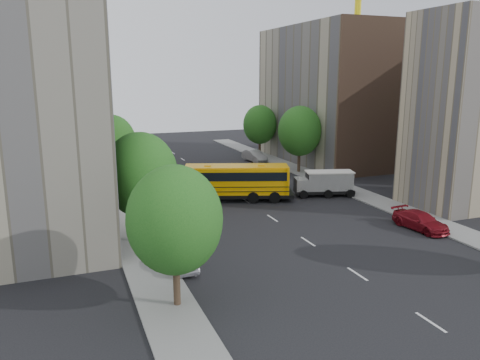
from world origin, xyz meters
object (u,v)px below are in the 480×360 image
street_tree_2 (112,142)px  safari_truck (325,183)px  school_bus (228,180)px  street_tree_1 (141,175)px  street_tree_4 (300,131)px  parked_car_0 (181,257)px  parked_car_2 (129,171)px  parked_car_1 (148,197)px  street_tree_0 (175,220)px  parked_car_5 (254,156)px  street_tree_5 (260,125)px  parked_car_3 (420,221)px

street_tree_2 → safari_truck: 22.21m
school_bus → street_tree_2: bearing=156.0°
street_tree_1 → street_tree_4: (22.00, 18.00, 0.12)m
street_tree_4 → street_tree_2: bearing=180.0°
parked_car_0 → parked_car_2: bearing=-91.1°
street_tree_4 → parked_car_1: 21.64m
street_tree_0 → parked_car_2: street_tree_0 is taller
street_tree_0 → street_tree_4: street_tree_4 is taller
street_tree_2 → parked_car_2: size_ratio=1.44×
parked_car_5 → street_tree_2: bearing=-162.0°
street_tree_2 → street_tree_5: 25.06m
parked_car_0 → school_bus: bearing=-119.4°
street_tree_1 → school_bus: size_ratio=0.64×
street_tree_5 → parked_car_1: street_tree_5 is taller
street_tree_1 → street_tree_2: size_ratio=1.03×
school_bus → safari_truck: school_bus is taller
safari_truck → street_tree_5: bearing=99.7°
street_tree_5 → parked_car_5: size_ratio=1.56×
school_bus → parked_car_5: bearing=79.9°
street_tree_2 → street_tree_4: bearing=0.0°
parked_car_5 → school_bus: bearing=-125.7°
parked_car_1 → parked_car_3: parked_car_3 is taller
safari_truck → parked_car_1: safari_truck is taller
safari_truck → parked_car_1: size_ratio=1.57×
street_tree_1 → street_tree_2: 18.00m
parked_car_2 → parked_car_3: (18.21, -27.08, -0.06)m
street_tree_1 → street_tree_4: street_tree_4 is taller
parked_car_3 → street_tree_2: bearing=126.3°
street_tree_5 → safari_truck: (-3.04, -23.02, -3.40)m
school_bus → parked_car_1: size_ratio=3.19×
parked_car_5 → street_tree_5: bearing=50.0°
street_tree_5 → parked_car_3: (-1.59, -34.71, -4.02)m
street_tree_5 → parked_car_3: 34.98m
parked_car_3 → parked_car_5: parked_car_5 is taller
street_tree_5 → parked_car_2: bearing=-158.9°
parked_car_5 → parked_car_0: bearing=-125.8°
parked_car_5 → street_tree_1: bearing=-132.4°
school_bus → parked_car_1: (-7.35, 1.60, -1.27)m
street_tree_2 → safari_truck: size_ratio=1.27×
street_tree_0 → parked_car_0: size_ratio=1.85×
street_tree_0 → street_tree_4: bearing=51.8°
street_tree_4 → street_tree_5: size_ratio=1.08×
parked_car_2 → parked_car_5: (17.60, 4.38, 0.05)m
street_tree_5 → parked_car_0: (-20.60, -35.25, -4.02)m
street_tree_2 → parked_car_1: (2.20, -7.52, -4.19)m
parked_car_2 → parked_car_3: parked_car_2 is taller
street_tree_0 → parked_car_3: bearing=14.5°
street_tree_0 → school_bus: street_tree_0 is taller
street_tree_1 → parked_car_2: size_ratio=1.48×
street_tree_4 → parked_car_1: size_ratio=2.10×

